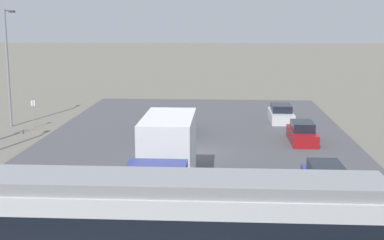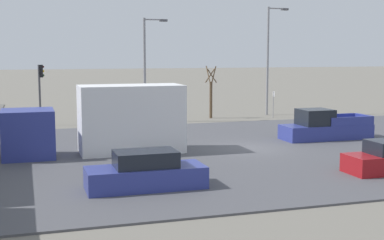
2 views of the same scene
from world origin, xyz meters
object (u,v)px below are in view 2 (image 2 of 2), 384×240
Objects in this scene: sedan_car_0 at (146,173)px; box_truck at (107,122)px; street_tree at (211,94)px; no_parking_sign at (273,102)px; street_lamp_mid_block at (147,62)px; traffic_light_pole at (41,86)px; pickup_truck at (324,128)px; street_lamp_near_crossing at (270,54)px.

box_truck is at bearing -177.62° from sedan_car_0.
street_tree reaches higher than sedan_car_0.
sedan_car_0 is 25.69m from no_parking_sign.
no_parking_sign is (12.48, -15.88, -0.41)m from box_truck.
sedan_car_0 is 22.06m from street_lamp_mid_block.
no_parking_sign is at bearing -92.65° from traffic_light_pole.
no_parking_sign is (-0.88, -18.90, -1.64)m from traffic_light_pole.
traffic_light_pole reaches higher than street_tree.
street_tree is at bearing -37.98° from box_truck.
sedan_car_0 is (-7.96, -0.33, -1.06)m from box_truck.
pickup_truck is 0.70× the size of street_lamp_mid_block.
street_lamp_mid_block is (-0.17, -8.18, 1.72)m from traffic_light_pole.
sedan_car_0 is at bearing 167.13° from street_lamp_mid_block.
traffic_light_pole is at bearing 53.01° from pickup_truck.
no_parking_sign is at bearing 142.73° from sedan_car_0.
pickup_truck is 14.73m from street_lamp_near_crossing.
pickup_truck is 13.37m from street_tree.
street_tree is 5.35m from no_parking_sign.
pickup_truck is at bearing 169.45° from no_parking_sign.
street_lamp_mid_block reaches higher than traffic_light_pole.
pickup_truck is 1.21× the size of sedan_car_0.
no_parking_sign is (-2.02, 0.54, -4.00)m from street_lamp_near_crossing.
sedan_car_0 is at bearing 142.73° from no_parking_sign.
street_lamp_mid_block is at bearing 34.50° from pickup_truck.
street_lamp_near_crossing is (22.46, -16.09, 4.65)m from sedan_car_0.
box_truck is 13.76m from pickup_truck.
street_tree is 0.47× the size of street_lamp_near_crossing.
sedan_car_0 is at bearing 144.39° from street_lamp_near_crossing.
box_truck is 22.20m from street_lamp_near_crossing.
street_lamp_mid_block is at bearing 96.66° from street_lamp_near_crossing.
street_tree is (12.97, 2.98, 1.20)m from pickup_truck.
box_truck is at bearing -167.28° from traffic_light_pole.
box_truck is 1.00× the size of street_lamp_near_crossing.
traffic_light_pole is (21.31, 3.35, 2.29)m from sedan_car_0.
box_truck is 2.00× the size of sedan_car_0.
street_tree is at bearing -84.36° from street_lamp_mid_block.
street_lamp_near_crossing is 4.24× the size of no_parking_sign.
street_tree reaches higher than box_truck.
box_truck is 1.15× the size of street_lamp_mid_block.
street_tree is (21.70, -10.39, 1.29)m from sedan_car_0.
street_lamp_near_crossing reaches higher than street_tree.
street_lamp_near_crossing is (1.15, -19.43, 2.35)m from traffic_light_pole.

